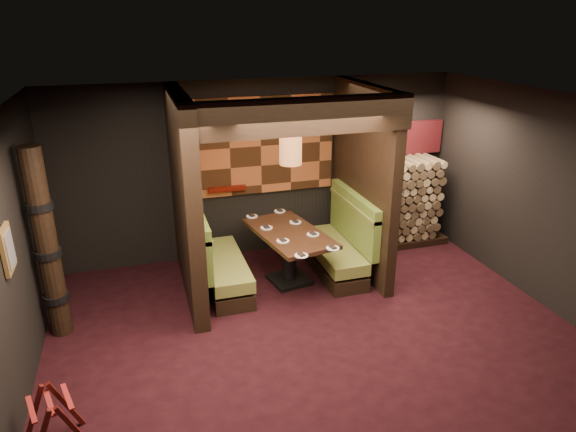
# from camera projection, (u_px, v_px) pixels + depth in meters

# --- Properties ---
(floor) EXTENTS (6.50, 5.50, 0.02)m
(floor) POSITION_uv_depth(u_px,v_px,m) (319.00, 339.00, 6.36)
(floor) COLOR black
(floor) RESTS_ON ground
(ceiling) EXTENTS (6.50, 5.50, 0.02)m
(ceiling) POSITION_uv_depth(u_px,v_px,m) (325.00, 106.00, 5.31)
(ceiling) COLOR black
(ceiling) RESTS_ON ground
(wall_back) EXTENTS (6.50, 0.02, 2.85)m
(wall_back) POSITION_uv_depth(u_px,v_px,m) (262.00, 169.00, 8.29)
(wall_back) COLOR black
(wall_back) RESTS_ON ground
(wall_front) EXTENTS (6.50, 0.02, 2.85)m
(wall_front) POSITION_uv_depth(u_px,v_px,m) (468.00, 392.00, 3.38)
(wall_front) COLOR black
(wall_front) RESTS_ON ground
(wall_left) EXTENTS (0.02, 5.50, 2.85)m
(wall_left) POSITION_uv_depth(u_px,v_px,m) (5.00, 272.00, 4.95)
(wall_left) COLOR black
(wall_left) RESTS_ON ground
(wall_right) EXTENTS (0.02, 5.50, 2.85)m
(wall_right) POSITION_uv_depth(u_px,v_px,m) (554.00, 205.00, 6.72)
(wall_right) COLOR black
(wall_right) RESTS_ON ground
(partition_left) EXTENTS (0.20, 2.20, 2.85)m
(partition_left) POSITION_uv_depth(u_px,v_px,m) (185.00, 199.00, 6.94)
(partition_left) COLOR black
(partition_left) RESTS_ON floor
(partition_right) EXTENTS (0.15, 2.10, 2.85)m
(partition_right) POSITION_uv_depth(u_px,v_px,m) (363.00, 181.00, 7.70)
(partition_right) COLOR black
(partition_right) RESTS_ON floor
(header_beam) EXTENTS (2.85, 0.18, 0.44)m
(header_beam) POSITION_uv_depth(u_px,v_px,m) (301.00, 117.00, 6.01)
(header_beam) COLOR black
(header_beam) RESTS_ON partition_left
(tapa_back_panel) EXTENTS (2.40, 0.06, 1.55)m
(tapa_back_panel) POSITION_uv_depth(u_px,v_px,m) (260.00, 146.00, 8.10)
(tapa_back_panel) COLOR #AF582C
(tapa_back_panel) RESTS_ON wall_back
(tapa_side_panel) EXTENTS (0.04, 1.85, 1.45)m
(tapa_side_panel) POSITION_uv_depth(u_px,v_px,m) (190.00, 164.00, 6.97)
(tapa_side_panel) COLOR #AF582C
(tapa_side_panel) RESTS_ON partition_left
(lacquer_shelf) EXTENTS (0.60, 0.12, 0.07)m
(lacquer_shelf) POSITION_uv_depth(u_px,v_px,m) (227.00, 189.00, 8.12)
(lacquer_shelf) COLOR #530E05
(lacquer_shelf) RESTS_ON wall_back
(booth_bench_left) EXTENTS (0.68, 1.60, 1.14)m
(booth_bench_left) POSITION_uv_depth(u_px,v_px,m) (217.00, 263.00, 7.42)
(booth_bench_left) COLOR black
(booth_bench_left) RESTS_ON floor
(booth_bench_right) EXTENTS (0.68, 1.60, 1.14)m
(booth_bench_right) POSITION_uv_depth(u_px,v_px,m) (339.00, 247.00, 7.93)
(booth_bench_right) COLOR black
(booth_bench_right) RESTS_ON floor
(dining_table) EXTENTS (1.11, 1.67, 0.81)m
(dining_table) POSITION_uv_depth(u_px,v_px,m) (289.00, 246.00, 7.53)
(dining_table) COLOR black
(dining_table) RESTS_ON floor
(place_settings) EXTENTS (0.95, 1.83, 0.03)m
(place_settings) POSITION_uv_depth(u_px,v_px,m) (289.00, 231.00, 7.44)
(place_settings) COLOR white
(place_settings) RESTS_ON dining_table
(pendant_lamp) EXTENTS (0.31, 0.31, 1.01)m
(pendant_lamp) POSITION_uv_depth(u_px,v_px,m) (291.00, 148.00, 6.94)
(pendant_lamp) COLOR #A35F31
(pendant_lamp) RESTS_ON ceiling
(framed_picture) EXTENTS (0.05, 0.36, 0.46)m
(framed_picture) POSITION_uv_depth(u_px,v_px,m) (8.00, 249.00, 4.98)
(framed_picture) COLOR brown
(framed_picture) RESTS_ON wall_left
(luggage_rack) EXTENTS (0.68, 0.56, 0.64)m
(luggage_rack) POSITION_uv_depth(u_px,v_px,m) (53.00, 421.00, 4.64)
(luggage_rack) COLOR #430E0A
(luggage_rack) RESTS_ON floor
(totem_column) EXTENTS (0.31, 0.31, 2.40)m
(totem_column) POSITION_uv_depth(u_px,v_px,m) (47.00, 246.00, 6.07)
(totem_column) COLOR black
(totem_column) RESTS_ON floor
(firewood_stack) EXTENTS (1.73, 0.70, 1.50)m
(firewood_stack) POSITION_uv_depth(u_px,v_px,m) (397.00, 202.00, 8.80)
(firewood_stack) COLOR black
(firewood_stack) RESTS_ON floor
(mosaic_header) EXTENTS (1.83, 0.10, 0.56)m
(mosaic_header) POSITION_uv_depth(u_px,v_px,m) (393.00, 139.00, 8.71)
(mosaic_header) COLOR maroon
(mosaic_header) RESTS_ON wall_back
(bay_front_post) EXTENTS (0.08, 0.08, 2.85)m
(bay_front_post) POSITION_uv_depth(u_px,v_px,m) (361.00, 175.00, 7.96)
(bay_front_post) COLOR black
(bay_front_post) RESTS_ON floor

